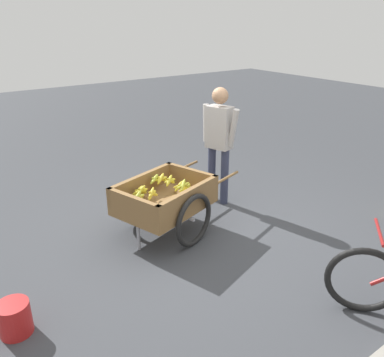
# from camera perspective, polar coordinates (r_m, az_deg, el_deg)

# --- Properties ---
(ground_plane) EXTENTS (24.00, 24.00, 0.00)m
(ground_plane) POSITION_cam_1_polar(r_m,az_deg,el_deg) (4.90, 2.57, -8.29)
(ground_plane) COLOR #3D3F44
(fruit_cart) EXTENTS (1.80, 1.21, 0.72)m
(fruit_cart) POSITION_cam_1_polar(r_m,az_deg,el_deg) (4.77, -3.89, -3.21)
(fruit_cart) COLOR olive
(fruit_cart) RESTS_ON ground
(vendor_person) EXTENTS (0.29, 0.56, 1.64)m
(vendor_person) POSITION_cam_1_polar(r_m,az_deg,el_deg) (5.43, 3.93, 6.17)
(vendor_person) COLOR #333851
(vendor_person) RESTS_ON ground
(plastic_bucket) EXTENTS (0.27, 0.27, 0.30)m
(plastic_bucket) POSITION_cam_1_polar(r_m,az_deg,el_deg) (3.82, -24.23, -17.91)
(plastic_bucket) COLOR #B21E1E
(plastic_bucket) RESTS_ON ground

